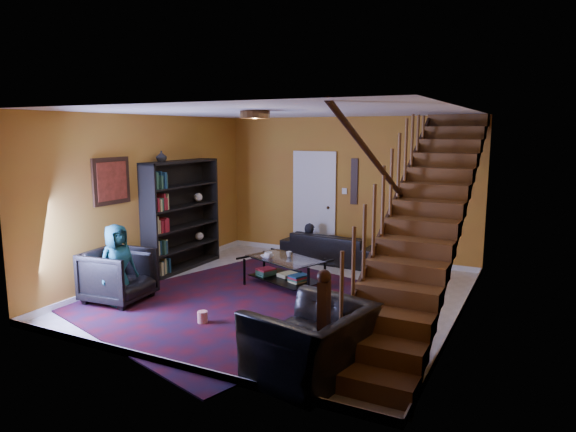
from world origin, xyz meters
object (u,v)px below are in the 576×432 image
armchair_left (119,276)px  armchair_right (311,343)px  bookshelf (182,217)px  coffee_table (285,270)px  sofa (332,247)px

armchair_left → armchair_right: bearing=-109.5°
bookshelf → coffee_table: (2.19, -0.12, -0.70)m
bookshelf → armchair_right: bookshelf is taller
armchair_left → coffee_table: (1.83, 1.84, -0.13)m
armchair_left → armchair_right: 3.66m
bookshelf → sofa: bearing=36.7°
armchair_right → coffee_table: 3.23m
bookshelf → armchair_left: bookshelf is taller
sofa → armchair_left: bearing=65.7°
bookshelf → sofa: 2.92m
armchair_left → coffee_table: size_ratio=0.63×
bookshelf → armchair_left: (0.35, -1.96, -0.56)m
sofa → armchair_right: armchair_right is taller
coffee_table → bookshelf: bearing=176.8°
armchair_left → armchair_right: size_ratio=0.74×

